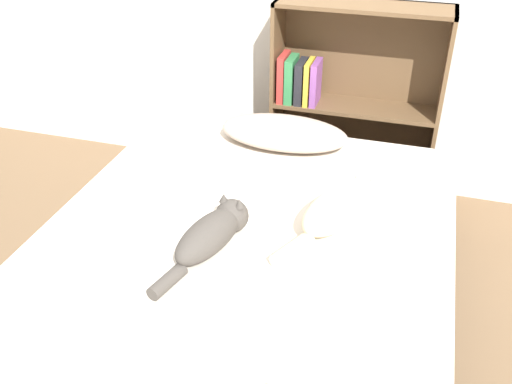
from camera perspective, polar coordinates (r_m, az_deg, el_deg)
name	(u,v)px	position (r m, az deg, el deg)	size (l,w,h in m)	color
ground_plane	(246,325)	(2.49, -0.97, -13.19)	(8.00, 8.00, 0.00)	brown
bed	(246,283)	(2.33, -1.02, -9.05)	(1.58, 1.89, 0.49)	#333338
pillow	(284,133)	(2.77, 2.81, 5.95)	(0.62, 0.32, 0.13)	#B29E8E
cat_light	(341,207)	(2.21, 8.46, -1.50)	(0.35, 0.57, 0.16)	beige
cat_dark	(213,232)	(2.07, -4.31, -4.01)	(0.22, 0.52, 0.15)	#47423D
bookshelf	(349,100)	(3.16, 9.25, 9.10)	(0.88, 0.26, 1.08)	brown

